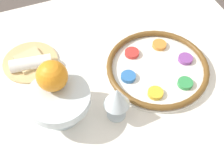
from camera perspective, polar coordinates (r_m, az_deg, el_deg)
The scene contains 7 objects.
dining_table at distance 1.35m, azimuth -2.84°, elevation -12.13°, with size 1.31×1.10×0.76m.
seder_plate at distance 1.09m, azimuth 8.31°, elevation 2.94°, with size 0.35×0.35×0.03m.
wine_glass at distance 0.91m, azimuth 0.88°, elevation -2.52°, with size 0.08×0.08×0.13m.
fruit_stand at distance 0.93m, azimuth -9.73°, elevation -2.90°, with size 0.19×0.19×0.10m.
orange_fruit at distance 0.90m, azimuth -10.92°, elevation 1.46°, with size 0.09×0.09×0.09m.
bread_plate at distance 1.15m, azimuth -14.71°, elevation 4.02°, with size 0.19×0.19×0.02m.
napkin_roll at distance 1.12m, azimuth -14.63°, elevation 3.67°, with size 0.15×0.07×0.05m.
Camera 1 is at (0.15, 0.56, 1.60)m, focal length 50.00 mm.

